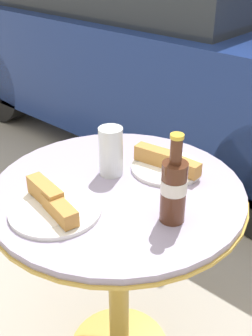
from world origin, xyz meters
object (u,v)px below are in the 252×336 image
object	(u,v)px
cola_bottle_left	(174,188)
parked_car	(177,43)
drinking_glass	(111,153)
bistro_table	(118,228)
lunch_plate_near	(54,206)
lunch_plate_far	(166,164)

from	to	relation	value
cola_bottle_left	parked_car	world-z (taller)	parked_car
drinking_glass	parked_car	size ratio (longest dim) A/B	0.04
bistro_table	cola_bottle_left	size ratio (longest dim) A/B	3.10
drinking_glass	parked_car	distance (m)	2.08
cola_bottle_left	drinking_glass	world-z (taller)	cola_bottle_left
lunch_plate_near	drinking_glass	bearing A→B (deg)	96.20
drinking_glass	lunch_plate_far	xyz separation A→B (m)	(0.11, 0.13, -0.05)
bistro_table	drinking_glass	world-z (taller)	drinking_glass
drinking_glass	cola_bottle_left	bearing A→B (deg)	-13.32
lunch_plate_near	parked_car	xyz separation A→B (m)	(-1.07, 2.05, -0.09)
bistro_table	lunch_plate_far	distance (m)	0.25
bistro_table	parked_car	xyz separation A→B (m)	(-1.12, 1.84, 0.08)
cola_bottle_left	lunch_plate_far	size ratio (longest dim) A/B	1.07
cola_bottle_left	lunch_plate_near	xyz separation A→B (m)	(-0.26, -0.19, -0.08)
bistro_table	drinking_glass	distance (m)	0.24
bistro_table	parked_car	distance (m)	2.16
bistro_table	lunch_plate_far	size ratio (longest dim) A/B	3.32
drinking_glass	lunch_plate_far	distance (m)	0.18
lunch_plate_near	lunch_plate_far	distance (m)	0.40
cola_bottle_left	lunch_plate_far	xyz separation A→B (m)	(-0.17, 0.20, -0.08)
drinking_glass	lunch_plate_near	distance (m)	0.26
cola_bottle_left	lunch_plate_far	bearing A→B (deg)	130.63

